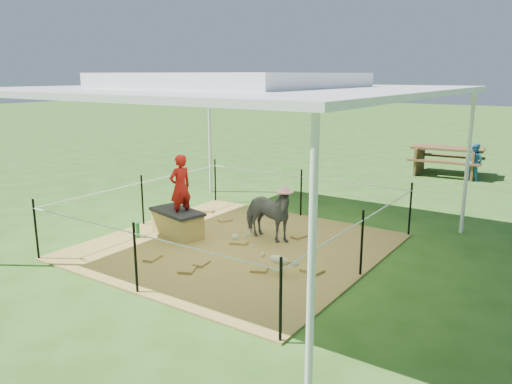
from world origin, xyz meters
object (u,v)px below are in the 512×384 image
Objects in this scene: picnic_table_near at (446,161)px; distant_person at (474,162)px; pony at (267,214)px; straw_bale at (178,225)px; foal at (279,258)px; woman at (180,182)px; green_bottle at (138,230)px.

picnic_table_near is 1.90× the size of distant_person.
distant_person reaches higher than pony.
distant_person is (3.34, 8.36, 0.27)m from straw_bale.
distant_person is at bearing -29.80° from picnic_table_near.
picnic_table_near is 0.90m from distant_person.
pony is 1.27× the size of foal.
woman is 1.18m from green_bottle.
distant_person is (0.81, -0.37, 0.11)m from picnic_table_near.
picnic_table_near is (2.43, 8.73, -0.64)m from woman.
pony reaches higher than green_bottle.
distant_person is (0.92, 8.83, 0.24)m from foal.
woman is 1.32× the size of foal.
picnic_table_near is at bearing -1.20° from pony.
picnic_table_near is (3.08, 9.18, 0.24)m from green_bottle.
straw_bale is 1.63m from pony.
woman reaches higher than picnic_table_near.
woman is at bearing 0.00° from straw_bale.
straw_bale is 3.60× the size of green_bottle.
green_bottle is at bearing -113.89° from picnic_table_near.
picnic_table_near is at bearing 73.85° from straw_bale.
green_bottle is at bearing 127.23° from pony.
green_bottle is 0.26× the size of distant_person.
woman reaches higher than green_bottle.
woman is at bearing 125.13° from pony.
picnic_table_near is at bearing 71.46° from green_bottle.
woman is 9.08m from picnic_table_near.
distant_person is at bearing 89.17° from foal.
woman is 1.13× the size of distant_person.
pony is (1.99, 1.18, 0.34)m from green_bottle.
woman is 0.59× the size of picnic_table_near.
pony is at bearing 30.66° from green_bottle.
pony is (1.34, 0.73, -0.54)m from woman.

